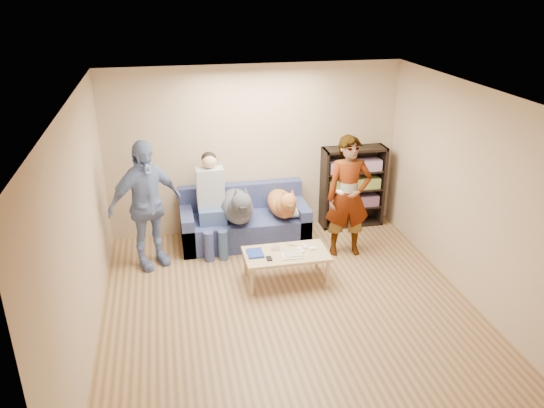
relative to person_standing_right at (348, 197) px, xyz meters
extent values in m
plane|color=brown|center=(-1.14, -1.39, -0.88)|extent=(5.00, 5.00, 0.00)
plane|color=white|center=(-1.14, -1.39, 1.72)|extent=(5.00, 5.00, 0.00)
plane|color=tan|center=(-1.14, 1.11, 0.42)|extent=(4.50, 0.00, 4.50)
plane|color=tan|center=(-1.14, -3.89, 0.42)|extent=(4.50, 0.00, 4.50)
plane|color=tan|center=(-3.39, -1.39, 0.42)|extent=(0.00, 5.00, 5.00)
plane|color=tan|center=(1.11, -1.39, 0.42)|extent=(0.00, 5.00, 5.00)
ellipsoid|color=#B7B7BC|center=(-0.66, 0.51, -0.39)|extent=(0.40, 0.34, 0.14)
imported|color=gray|center=(0.00, 0.00, 0.00)|extent=(0.68, 0.48, 1.76)
imported|color=#768FBD|center=(-2.80, 0.22, 0.02)|extent=(1.15, 0.89, 1.81)
cube|color=white|center=(-0.20, -0.20, 0.16)|extent=(0.07, 0.13, 0.03)
cube|color=#1B3499|center=(-1.44, -0.55, -0.45)|extent=(0.20, 0.26, 0.03)
cube|color=silver|center=(-0.99, -0.70, -0.45)|extent=(0.26, 0.20, 0.02)
cube|color=#AFA48C|center=(-0.96, -0.68, -0.44)|extent=(0.22, 0.17, 0.01)
cube|color=#BBBBBF|center=(-1.16, -0.48, -0.44)|extent=(0.11, 0.06, 0.05)
cube|color=silver|center=(-0.76, -0.50, -0.45)|extent=(0.04, 0.13, 0.03)
cube|color=white|center=(-0.68, -0.58, -0.45)|extent=(0.09, 0.06, 0.03)
cylinder|color=white|center=(-0.84, -0.62, -0.45)|extent=(0.07, 0.07, 0.02)
cylinder|color=white|center=(-0.84, -0.54, -0.45)|extent=(0.07, 0.07, 0.02)
cylinder|color=orange|center=(-1.06, -0.76, -0.46)|extent=(0.13, 0.06, 0.01)
cylinder|color=black|center=(-0.92, -0.42, -0.46)|extent=(0.13, 0.08, 0.01)
cube|color=black|center=(-1.29, -0.72, -0.45)|extent=(0.07, 0.12, 0.02)
cube|color=#515B93|center=(-1.39, 0.66, -0.67)|extent=(1.90, 0.85, 0.42)
cube|color=#515B93|center=(-1.39, 0.99, -0.26)|extent=(1.90, 0.18, 0.40)
cube|color=#515B93|center=(-2.25, 0.66, -0.59)|extent=(0.18, 0.85, 0.58)
cube|color=#515B93|center=(-0.53, 0.66, -0.59)|extent=(0.18, 0.85, 0.58)
cube|color=#425F92|center=(-1.88, 0.58, -0.35)|extent=(0.40, 0.38, 0.22)
cylinder|color=#404B8D|center=(-1.98, 0.16, -0.67)|extent=(0.14, 0.14, 0.47)
cylinder|color=#3A4E7F|center=(-1.78, 0.16, -0.67)|extent=(0.14, 0.14, 0.47)
cube|color=#BBBBC0|center=(-1.88, 0.68, 0.04)|extent=(0.40, 0.24, 0.58)
sphere|color=#D8AA82|center=(-1.88, 0.68, 0.44)|extent=(0.21, 0.21, 0.21)
ellipsoid|color=black|center=(-1.88, 0.71, 0.47)|extent=(0.22, 0.22, 0.19)
ellipsoid|color=#50545B|center=(-1.51, 0.60, -0.26)|extent=(0.47, 0.98, 0.41)
sphere|color=#474750|center=(-1.51, 0.27, -0.16)|extent=(0.36, 0.36, 0.36)
sphere|color=#4B4C55|center=(-1.51, 0.10, 0.00)|extent=(0.29, 0.29, 0.29)
cube|color=black|center=(-1.51, -0.03, -0.04)|extent=(0.09, 0.14, 0.08)
cone|color=#4B4E55|center=(-1.58, 0.12, 0.15)|extent=(0.09, 0.09, 0.14)
cone|color=#53575F|center=(-1.44, 0.12, 0.15)|extent=(0.09, 0.09, 0.14)
cylinder|color=#51535C|center=(-1.51, 1.02, -0.30)|extent=(0.05, 0.32, 0.19)
ellipsoid|color=#B26D36|center=(-0.83, 0.63, -0.29)|extent=(0.40, 0.83, 0.35)
sphere|color=#AA5834|center=(-0.83, 0.33, -0.21)|extent=(0.30, 0.30, 0.30)
sphere|color=#C8763D|center=(-0.83, 0.17, -0.07)|extent=(0.24, 0.24, 0.24)
cube|color=brown|center=(-0.83, 0.06, -0.11)|extent=(0.08, 0.12, 0.07)
cone|color=#BD6E39|center=(-0.89, 0.19, 0.06)|extent=(0.08, 0.08, 0.12)
cone|color=#C46D3C|center=(-0.77, 0.19, 0.06)|extent=(0.08, 0.08, 0.12)
cylinder|color=#C5663C|center=(-0.83, 1.02, -0.32)|extent=(0.05, 0.27, 0.16)
cube|color=#D0B180|center=(-1.04, -0.60, -0.48)|extent=(1.10, 0.60, 0.04)
cylinder|color=tan|center=(-1.54, -0.85, -0.69)|extent=(0.05, 0.05, 0.38)
cylinder|color=#D3B482|center=(-0.54, -0.85, -0.69)|extent=(0.05, 0.05, 0.38)
cylinder|color=tan|center=(-1.54, -0.35, -0.69)|extent=(0.05, 0.05, 0.38)
cylinder|color=#DAB086|center=(-0.54, -0.35, -0.69)|extent=(0.05, 0.05, 0.38)
cube|color=black|center=(-0.07, 0.93, -0.23)|extent=(0.04, 0.34, 1.30)
cube|color=black|center=(0.89, 0.93, -0.23)|extent=(0.04, 0.34, 1.30)
cube|color=black|center=(0.41, 0.93, 0.40)|extent=(1.00, 0.34, 0.04)
cube|color=black|center=(0.41, 0.93, -0.86)|extent=(1.00, 0.34, 0.04)
cube|color=black|center=(0.41, 1.09, -0.23)|extent=(1.00, 0.02, 1.30)
cube|color=black|center=(0.41, 0.93, -0.56)|extent=(0.94, 0.32, 0.03)
cube|color=black|center=(0.41, 0.93, -0.26)|extent=(0.94, 0.32, 0.02)
cube|color=black|center=(0.41, 0.93, 0.04)|extent=(0.94, 0.32, 0.02)
cube|color=#B23333|center=(0.41, 0.91, -0.46)|extent=(0.84, 0.24, 0.17)
cube|color=gold|center=(0.41, 0.91, -0.16)|extent=(0.84, 0.24, 0.17)
cube|color=#994C99|center=(0.41, 0.91, 0.14)|extent=(0.84, 0.24, 0.17)
camera|label=1|loc=(-2.46, -6.55, 2.83)|focal=35.00mm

